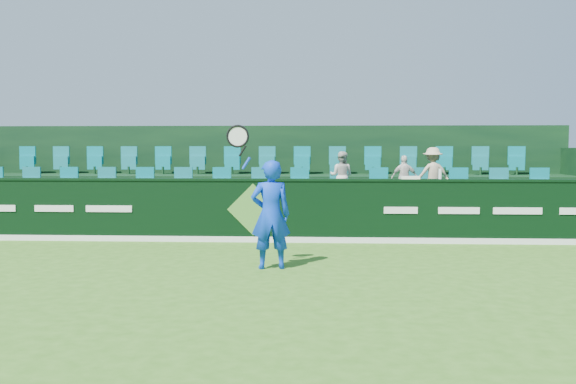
# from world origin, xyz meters

# --- Properties ---
(ground) EXTENTS (60.00, 60.00, 0.00)m
(ground) POSITION_xyz_m (0.00, 0.00, 0.00)
(ground) COLOR #336818
(ground) RESTS_ON ground
(sponsor_hoarding) EXTENTS (16.00, 0.25, 1.35)m
(sponsor_hoarding) POSITION_xyz_m (0.00, 4.00, 0.67)
(sponsor_hoarding) COLOR black
(sponsor_hoarding) RESTS_ON ground
(stand_tier_front) EXTENTS (16.00, 2.00, 0.80)m
(stand_tier_front) POSITION_xyz_m (0.00, 5.10, 0.40)
(stand_tier_front) COLOR black
(stand_tier_front) RESTS_ON ground
(stand_tier_back) EXTENTS (16.00, 1.80, 1.30)m
(stand_tier_back) POSITION_xyz_m (0.00, 7.00, 0.65)
(stand_tier_back) COLOR black
(stand_tier_back) RESTS_ON ground
(stand_rear) EXTENTS (16.00, 4.10, 2.60)m
(stand_rear) POSITION_xyz_m (0.00, 7.44, 1.22)
(stand_rear) COLOR black
(stand_rear) RESTS_ON ground
(seat_row_front) EXTENTS (13.50, 0.50, 0.60)m
(seat_row_front) POSITION_xyz_m (0.00, 5.50, 1.10)
(seat_row_front) COLOR #087982
(seat_row_front) RESTS_ON stand_tier_front
(seat_row_back) EXTENTS (13.50, 0.50, 0.60)m
(seat_row_back) POSITION_xyz_m (0.00, 7.30, 1.60)
(seat_row_back) COLOR #087982
(seat_row_back) RESTS_ON stand_tier_back
(tennis_player) EXTENTS (1.15, 0.55, 2.45)m
(tennis_player) POSITION_xyz_m (0.60, 0.98, 0.92)
(tennis_player) COLOR #0C39CD
(tennis_player) RESTS_ON ground
(spectator_left) EXTENTS (0.64, 0.56, 1.12)m
(spectator_left) POSITION_xyz_m (1.90, 5.12, 1.36)
(spectator_left) COLOR beige
(spectator_left) RESTS_ON stand_tier_front
(spectator_middle) EXTENTS (0.61, 0.27, 1.03)m
(spectator_middle) POSITION_xyz_m (3.33, 5.12, 1.32)
(spectator_middle) COLOR silver
(spectator_middle) RESTS_ON stand_tier_front
(spectator_right) EXTENTS (0.84, 0.57, 1.21)m
(spectator_right) POSITION_xyz_m (3.96, 5.12, 1.41)
(spectator_right) COLOR tan
(spectator_right) RESTS_ON stand_tier_front
(towel) EXTENTS (0.39, 0.25, 0.06)m
(towel) POSITION_xyz_m (3.30, 4.00, 1.38)
(towel) COLOR white
(towel) RESTS_ON sponsor_hoarding
(drinks_bottle) EXTENTS (0.07, 0.07, 0.22)m
(drinks_bottle) POSITION_xyz_m (3.92, 4.00, 1.46)
(drinks_bottle) COLOR white
(drinks_bottle) RESTS_ON sponsor_hoarding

